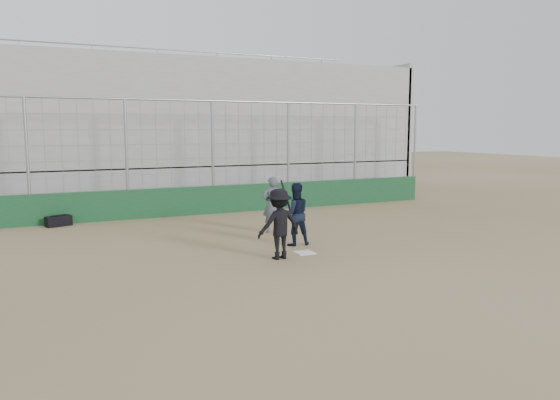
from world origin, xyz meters
name	(u,v)px	position (x,y,z in m)	size (l,w,h in m)	color
ground	(304,253)	(0.00, 0.00, 0.00)	(90.00, 90.00, 0.00)	brown
home_plate	(304,253)	(0.00, 0.00, 0.01)	(0.44, 0.44, 0.02)	white
backstop	(213,187)	(0.00, 7.00, 0.96)	(18.10, 0.25, 4.04)	#133D20
bleachers	(176,131)	(0.00, 11.95, 2.92)	(20.25, 6.70, 6.98)	gray
batter_at_plate	(279,224)	(-0.80, -0.24, 0.83)	(1.12, 0.79, 1.82)	black
catcher_crouched	(295,225)	(0.20, 0.89, 0.55)	(0.84, 0.68, 1.12)	black
umpire	(272,207)	(0.40, 2.76, 0.75)	(0.60, 0.40, 1.49)	#494E5D
equipment_bag	(59,221)	(-5.23, 6.56, 0.16)	(0.83, 0.55, 0.37)	black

